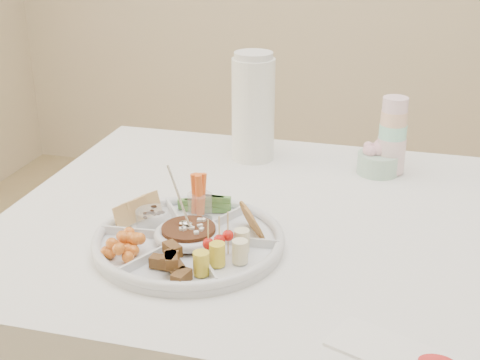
# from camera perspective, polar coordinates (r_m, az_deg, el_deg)

# --- Properties ---
(party_tray) EXTENTS (0.41, 0.41, 0.04)m
(party_tray) POSITION_cam_1_polar(r_m,az_deg,el_deg) (1.35, -4.40, -4.92)
(party_tray) COLOR silver
(party_tray) RESTS_ON dining_table
(bean_dip) EXTENTS (0.12, 0.12, 0.04)m
(bean_dip) POSITION_cam_1_polar(r_m,az_deg,el_deg) (1.35, -4.41, -4.63)
(bean_dip) COLOR black
(bean_dip) RESTS_ON party_tray
(tortillas) EXTENTS (0.10, 0.10, 0.06)m
(tortillas) POSITION_cam_1_polar(r_m,az_deg,el_deg) (1.38, 0.80, -3.28)
(tortillas) COLOR #B5802B
(tortillas) RESTS_ON party_tray
(carrot_cucumber) EXTENTS (0.11, 0.11, 0.09)m
(carrot_cucumber) POSITION_cam_1_polar(r_m,az_deg,el_deg) (1.45, -3.18, -1.10)
(carrot_cucumber) COLOR orange
(carrot_cucumber) RESTS_ON party_tray
(pita_raisins) EXTENTS (0.11, 0.11, 0.05)m
(pita_raisins) POSITION_cam_1_polar(r_m,az_deg,el_deg) (1.43, -8.17, -2.55)
(pita_raisins) COLOR #D3B156
(pita_raisins) RESTS_ON party_tray
(cherries) EXTENTS (0.11, 0.11, 0.04)m
(cherries) POSITION_cam_1_polar(r_m,az_deg,el_deg) (1.32, -9.87, -5.23)
(cherries) COLOR orange
(cherries) RESTS_ON party_tray
(granola_chunks) EXTENTS (0.11, 0.11, 0.05)m
(granola_chunks) POSITION_cam_1_polar(r_m,az_deg,el_deg) (1.23, -5.91, -7.12)
(granola_chunks) COLOR brown
(granola_chunks) RESTS_ON party_tray
(banana_tomato) EXTENTS (0.11, 0.11, 0.08)m
(banana_tomato) POSITION_cam_1_polar(r_m,az_deg,el_deg) (1.26, -0.17, -5.24)
(banana_tomato) COLOR #DCD277
(banana_tomato) RESTS_ON party_tray
(cup_stack) EXTENTS (0.09, 0.09, 0.20)m
(cup_stack) POSITION_cam_1_polar(r_m,az_deg,el_deg) (1.73, 12.88, 3.66)
(cup_stack) COLOR beige
(cup_stack) RESTS_ON dining_table
(thermos) EXTENTS (0.13, 0.13, 0.29)m
(thermos) POSITION_cam_1_polar(r_m,az_deg,el_deg) (1.77, 1.13, 6.36)
(thermos) COLOR white
(thermos) RESTS_ON dining_table
(flower_bowl) EXTENTS (0.13, 0.13, 0.08)m
(flower_bowl) POSITION_cam_1_polar(r_m,az_deg,el_deg) (1.74, 11.73, 1.80)
(flower_bowl) COLOR #92D2A4
(flower_bowl) RESTS_ON dining_table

